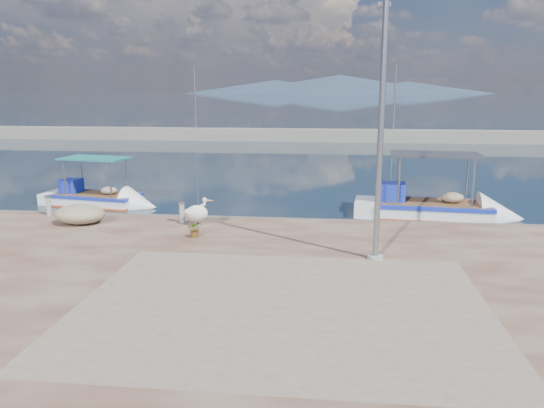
{
  "coord_description": "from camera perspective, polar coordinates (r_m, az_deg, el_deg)",
  "views": [
    {
      "loc": [
        1.99,
        -13.84,
        5.16
      ],
      "look_at": [
        0.0,
        3.8,
        1.3
      ],
      "focal_mm": 35.0,
      "sensor_mm": 36.0,
      "label": 1
    }
  ],
  "objects": [
    {
      "name": "ground",
      "position": [
        14.9,
        -1.66,
        -7.99
      ],
      "size": [
        1400.0,
        1400.0,
        0.0
      ],
      "primitive_type": "plane",
      "color": "#162635",
      "rests_on": "ground"
    },
    {
      "name": "quay",
      "position": [
        9.46,
        -7.07,
        -19.09
      ],
      "size": [
        44.0,
        22.0,
        0.5
      ],
      "primitive_type": "cube",
      "color": "#502B22",
      "rests_on": "ground"
    },
    {
      "name": "quay_patch",
      "position": [
        11.84,
        1.14,
        -10.89
      ],
      "size": [
        9.0,
        7.0,
        0.01
      ],
      "primitive_type": "cube",
      "color": "gray",
      "rests_on": "quay"
    },
    {
      "name": "breakwater",
      "position": [
        54.07,
        4.34,
        7.4
      ],
      "size": [
        120.0,
        2.2,
        7.5
      ],
      "color": "gray",
      "rests_on": "ground"
    },
    {
      "name": "mountains",
      "position": [
        663.86,
        6.82,
        12.56
      ],
      "size": [
        370.0,
        280.0,
        22.0
      ],
      "color": "#28384C",
      "rests_on": "ground"
    },
    {
      "name": "boat_left",
      "position": [
        25.35,
        -18.37,
        0.35
      ],
      "size": [
        5.48,
        2.54,
        2.54
      ],
      "rotation": [
        0.0,
        0.0,
        -0.16
      ],
      "color": "white",
      "rests_on": "ground"
    },
    {
      "name": "boat_right",
      "position": [
        22.75,
        16.64,
        -0.75
      ],
      "size": [
        6.54,
        2.65,
        3.07
      ],
      "rotation": [
        0.0,
        0.0,
        -0.09
      ],
      "color": "white",
      "rests_on": "ground"
    },
    {
      "name": "pelican",
      "position": [
        18.59,
        -8.02,
        -0.89
      ],
      "size": [
        1.04,
        0.6,
        0.99
      ],
      "rotation": [
        0.0,
        0.0,
        0.19
      ],
      "color": "tan",
      "rests_on": "quay"
    },
    {
      "name": "lamp_post",
      "position": [
        14.57,
        11.57,
        6.66
      ],
      "size": [
        0.44,
        0.96,
        7.0
      ],
      "color": "gray",
      "rests_on": "quay"
    },
    {
      "name": "bollard_near",
      "position": [
        19.05,
        -9.67,
        -0.77
      ],
      "size": [
        0.25,
        0.25,
        0.77
      ],
      "color": "gray",
      "rests_on": "quay"
    },
    {
      "name": "bollard_far",
      "position": [
        21.62,
        -22.9,
        -0.06
      ],
      "size": [
        0.25,
        0.25,
        0.75
      ],
      "color": "gray",
      "rests_on": "quay"
    },
    {
      "name": "potted_plant",
      "position": [
        17.16,
        -8.28,
        -2.7
      ],
      "size": [
        0.53,
        0.48,
        0.53
      ],
      "primitive_type": "imported",
      "rotation": [
        0.0,
        0.0,
        0.14
      ],
      "color": "#33722D",
      "rests_on": "quay"
    },
    {
      "name": "net_pile_b",
      "position": [
        19.88,
        -19.96,
        -1.02
      ],
      "size": [
        1.77,
        1.38,
        0.69
      ],
      "primitive_type": "ellipsoid",
      "color": "tan",
      "rests_on": "quay"
    }
  ]
}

